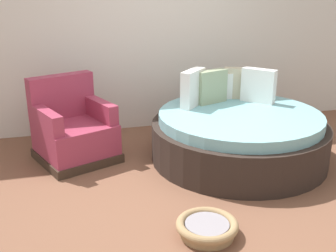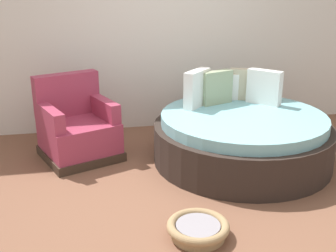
# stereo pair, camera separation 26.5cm
# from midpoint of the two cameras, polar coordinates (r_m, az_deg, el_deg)

# --- Properties ---
(ground_plane) EXTENTS (8.00, 8.00, 0.02)m
(ground_plane) POSITION_cam_midpoint_polar(r_m,az_deg,el_deg) (4.14, 0.92, -9.20)
(ground_plane) COLOR brown
(back_wall) EXTENTS (8.00, 0.12, 2.95)m
(back_wall) POSITION_cam_midpoint_polar(r_m,az_deg,el_deg) (5.69, -4.78, 14.31)
(back_wall) COLOR silver
(back_wall) RESTS_ON ground_plane
(round_daybed) EXTENTS (1.99, 1.99, 0.98)m
(round_daybed) POSITION_cam_midpoint_polar(r_m,az_deg,el_deg) (4.83, 8.02, -1.15)
(round_daybed) COLOR #2D231E
(round_daybed) RESTS_ON ground_plane
(red_armchair) EXTENTS (1.04, 1.04, 0.94)m
(red_armchair) POSITION_cam_midpoint_polar(r_m,az_deg,el_deg) (4.92, -14.32, -0.73)
(red_armchair) COLOR #38281E
(red_armchair) RESTS_ON ground_plane
(pet_basket) EXTENTS (0.51, 0.51, 0.13)m
(pet_basket) POSITION_cam_midpoint_polar(r_m,az_deg,el_deg) (3.48, 3.12, -13.68)
(pet_basket) COLOR #9E7F56
(pet_basket) RESTS_ON ground_plane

